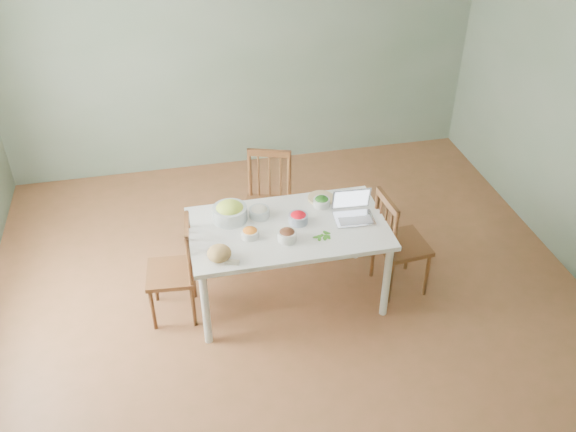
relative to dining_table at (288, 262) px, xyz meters
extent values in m
cube|color=brown|center=(0.01, -0.19, -0.36)|extent=(5.00, 5.00, 0.00)
cube|color=gray|center=(0.01, 2.31, 0.99)|extent=(5.00, 0.00, 2.70)
ellipsoid|color=#AA884B|center=(-0.57, -0.29, 0.42)|extent=(0.24, 0.24, 0.12)
cube|color=beige|center=(-0.49, -0.35, 0.38)|extent=(0.11, 0.07, 0.03)
cylinder|color=beige|center=(0.35, 0.32, 0.37)|extent=(0.28, 0.28, 0.02)
camera|label=1|loc=(-0.83, -3.79, 3.22)|focal=38.59mm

